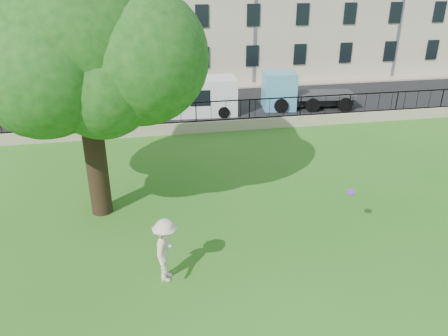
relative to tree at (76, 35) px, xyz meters
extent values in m
plane|color=#286D1A|center=(4.72, -3.98, -6.34)|extent=(120.00, 120.00, 0.00)
cube|color=tan|center=(4.72, 8.02, -6.04)|extent=(50.00, 0.40, 0.60)
cube|color=black|center=(4.72, 8.02, -5.71)|extent=(50.00, 0.05, 0.06)
cube|color=black|center=(4.72, 8.02, -4.64)|extent=(50.00, 0.05, 0.06)
cube|color=black|center=(4.72, 12.72, -6.33)|extent=(60.00, 9.00, 0.01)
cube|color=tan|center=(4.72, 17.92, -6.28)|extent=(60.00, 1.40, 0.12)
cylinder|color=black|center=(0.13, -0.06, -4.28)|extent=(0.75, 0.75, 4.11)
sphere|color=#184C14|center=(0.13, -0.06, 0.10)|extent=(5.73, 5.73, 5.73)
sphere|color=#184C14|center=(1.93, -0.86, -0.60)|extent=(4.29, 4.29, 4.29)
sphere|color=#184C14|center=(-1.47, 0.74, -0.30)|extent=(4.64, 4.64, 4.64)
imported|color=beige|center=(2.22, -4.42, -5.37)|extent=(1.01, 1.39, 1.94)
cylinder|color=#7027DD|center=(8.32, -3.20, -4.74)|extent=(0.28, 0.27, 0.12)
imported|color=#A11513|center=(-5.07, 11.42, -5.73)|extent=(3.82, 1.72, 1.22)
cube|color=white|center=(4.95, 11.42, -5.22)|extent=(5.45, 2.39, 2.24)
cube|color=#60B9E2|center=(12.36, 11.42, -5.16)|extent=(5.80, 2.67, 2.35)
camera|label=1|loc=(1.89, -14.79, 1.79)|focal=35.00mm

